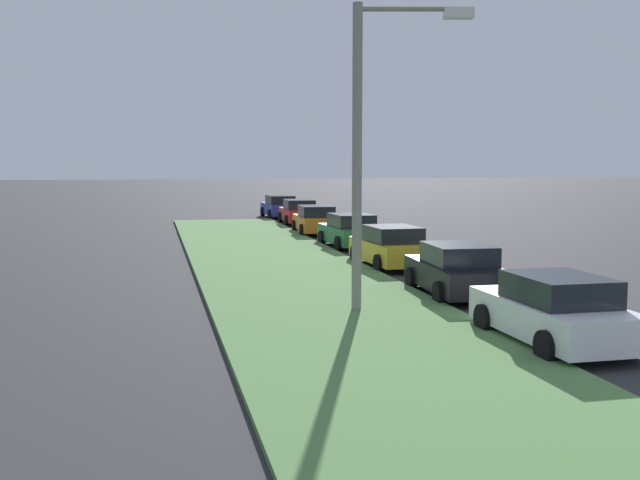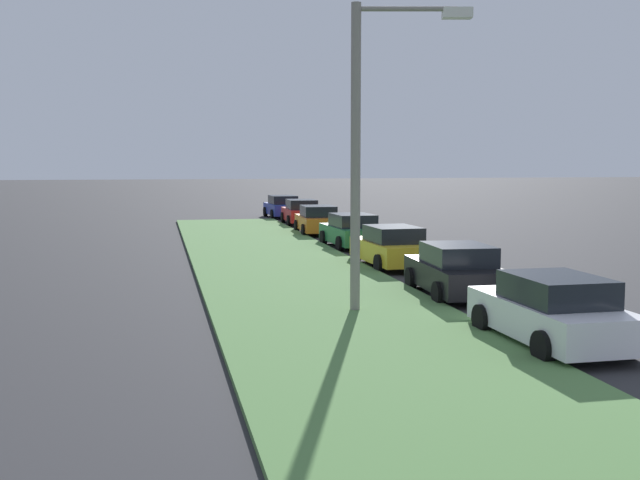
{
  "view_description": "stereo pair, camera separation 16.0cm",
  "coord_description": "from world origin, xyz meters",
  "px_view_note": "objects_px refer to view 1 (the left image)",
  "views": [
    {
      "loc": [
        -8.73,
        11.07,
        3.78
      ],
      "look_at": [
        15.36,
        5.88,
        1.27
      ],
      "focal_mm": 44.1,
      "sensor_mm": 36.0,
      "label": 1
    },
    {
      "loc": [
        -8.77,
        10.91,
        3.78
      ],
      "look_at": [
        15.36,
        5.88,
        1.27
      ],
      "focal_mm": 44.1,
      "sensor_mm": 36.0,
      "label": 2
    }
  ],
  "objects_px": {
    "parked_car_white": "(555,311)",
    "streetlight": "(372,135)",
    "parked_car_black": "(457,271)",
    "parked_car_yellow": "(391,247)",
    "parked_car_red": "(299,212)",
    "parked_car_green": "(350,231)",
    "parked_car_blue": "(280,207)",
    "parked_car_orange": "(316,220)"
  },
  "relations": [
    {
      "from": "parked_car_white",
      "to": "streetlight",
      "type": "relative_size",
      "value": 0.58
    },
    {
      "from": "parked_car_red",
      "to": "parked_car_yellow",
      "type": "bearing_deg",
      "value": -179.31
    },
    {
      "from": "parked_car_blue",
      "to": "parked_car_green",
      "type": "bearing_deg",
      "value": 178.39
    },
    {
      "from": "parked_car_black",
      "to": "parked_car_green",
      "type": "xyz_separation_m",
      "value": [
        12.5,
        -0.15,
        0.0
      ]
    },
    {
      "from": "parked_car_black",
      "to": "parked_car_orange",
      "type": "distance_m",
      "value": 18.85
    },
    {
      "from": "parked_car_blue",
      "to": "parked_car_orange",
      "type": "bearing_deg",
      "value": 177.7
    },
    {
      "from": "parked_car_black",
      "to": "parked_car_yellow",
      "type": "distance_m",
      "value": 6.09
    },
    {
      "from": "parked_car_white",
      "to": "parked_car_yellow",
      "type": "xyz_separation_m",
      "value": [
        12.02,
        -0.27,
        0.0
      ]
    },
    {
      "from": "parked_car_orange",
      "to": "parked_car_blue",
      "type": "xyz_separation_m",
      "value": [
        11.81,
        -0.05,
        0.0
      ]
    },
    {
      "from": "parked_car_yellow",
      "to": "streetlight",
      "type": "distance_m",
      "value": 9.34
    },
    {
      "from": "parked_car_orange",
      "to": "streetlight",
      "type": "bearing_deg",
      "value": 174.17
    },
    {
      "from": "parked_car_green",
      "to": "streetlight",
      "type": "height_order",
      "value": "streetlight"
    },
    {
      "from": "parked_car_green",
      "to": "parked_car_white",
      "type": "bearing_deg",
      "value": 176.11
    },
    {
      "from": "parked_car_red",
      "to": "parked_car_green",
      "type": "bearing_deg",
      "value": -179.01
    },
    {
      "from": "parked_car_yellow",
      "to": "parked_car_red",
      "type": "bearing_deg",
      "value": -3.13
    },
    {
      "from": "parked_car_red",
      "to": "parked_car_orange",
      "type": "bearing_deg",
      "value": 178.78
    },
    {
      "from": "parked_car_white",
      "to": "parked_car_orange",
      "type": "relative_size",
      "value": 0.99
    },
    {
      "from": "parked_car_green",
      "to": "parked_car_red",
      "type": "relative_size",
      "value": 1.01
    },
    {
      "from": "parked_car_red",
      "to": "streetlight",
      "type": "distance_m",
      "value": 27.53
    },
    {
      "from": "parked_car_green",
      "to": "parked_car_red",
      "type": "distance_m",
      "value": 12.64
    },
    {
      "from": "parked_car_black",
      "to": "parked_car_yellow",
      "type": "height_order",
      "value": "same"
    },
    {
      "from": "parked_car_yellow",
      "to": "parked_car_green",
      "type": "xyz_separation_m",
      "value": [
        6.41,
        -0.15,
        0.0
      ]
    },
    {
      "from": "parked_car_green",
      "to": "parked_car_blue",
      "type": "xyz_separation_m",
      "value": [
        18.16,
        0.14,
        0.0
      ]
    },
    {
      "from": "parked_car_white",
      "to": "parked_car_green",
      "type": "distance_m",
      "value": 18.43
    },
    {
      "from": "parked_car_white",
      "to": "parked_car_orange",
      "type": "bearing_deg",
      "value": -1.51
    },
    {
      "from": "parked_car_orange",
      "to": "parked_car_white",
      "type": "bearing_deg",
      "value": -178.18
    },
    {
      "from": "parked_car_black",
      "to": "parked_car_green",
      "type": "relative_size",
      "value": 1.0
    },
    {
      "from": "parked_car_green",
      "to": "streetlight",
      "type": "relative_size",
      "value": 0.58
    },
    {
      "from": "parked_car_black",
      "to": "parked_car_blue",
      "type": "xyz_separation_m",
      "value": [
        30.66,
        -0.01,
        0.0
      ]
    },
    {
      "from": "parked_car_green",
      "to": "parked_car_orange",
      "type": "distance_m",
      "value": 6.35
    },
    {
      "from": "parked_car_green",
      "to": "parked_car_orange",
      "type": "height_order",
      "value": "same"
    },
    {
      "from": "parked_car_black",
      "to": "parked_car_orange",
      "type": "relative_size",
      "value": 1.0
    },
    {
      "from": "parked_car_green",
      "to": "streetlight",
      "type": "bearing_deg",
      "value": 165.0
    },
    {
      "from": "parked_car_white",
      "to": "parked_car_blue",
      "type": "xyz_separation_m",
      "value": [
        36.59,
        -0.27,
        0.0
      ]
    },
    {
      "from": "parked_car_white",
      "to": "parked_car_yellow",
      "type": "bearing_deg",
      "value": -2.27
    },
    {
      "from": "parked_car_yellow",
      "to": "parked_car_green",
      "type": "distance_m",
      "value": 6.41
    },
    {
      "from": "parked_car_yellow",
      "to": "parked_car_red",
      "type": "height_order",
      "value": "same"
    },
    {
      "from": "parked_car_black",
      "to": "parked_car_white",
      "type": "bearing_deg",
      "value": -179.54
    },
    {
      "from": "parked_car_white",
      "to": "parked_car_black",
      "type": "xyz_separation_m",
      "value": [
        5.93,
        -0.27,
        0.0
      ]
    },
    {
      "from": "parked_car_black",
      "to": "parked_car_red",
      "type": "bearing_deg",
      "value": 2.48
    },
    {
      "from": "parked_car_red",
      "to": "parked_car_blue",
      "type": "xyz_separation_m",
      "value": [
        5.52,
        0.24,
        0.0
      ]
    },
    {
      "from": "parked_car_black",
      "to": "parked_car_blue",
      "type": "distance_m",
      "value": 30.66
    }
  ]
}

